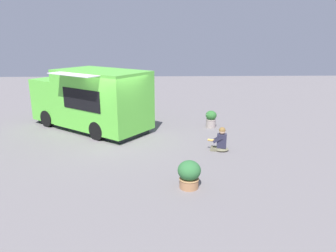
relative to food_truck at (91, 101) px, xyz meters
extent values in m
plane|color=slate|center=(-1.30, 1.49, -1.25)|extent=(40.00, 40.00, 0.00)
cube|color=#61CF41|center=(-0.55, 0.42, 0.16)|extent=(4.44, 4.11, 2.40)
cube|color=#61CF41|center=(1.67, -1.27, -0.11)|extent=(2.61, 2.69, 1.86)
cube|color=black|center=(2.32, -1.77, 0.22)|extent=(1.09, 1.42, 0.71)
cube|color=black|center=(0.12, 1.30, 0.30)|extent=(1.73, 1.32, 0.84)
cube|color=silver|center=(0.29, 1.53, 1.32)|extent=(2.23, 1.90, 0.03)
cube|color=black|center=(0.11, -0.09, -1.14)|extent=(5.29, 4.61, 0.21)
cylinder|color=black|center=(0.89, -1.92, -0.87)|extent=(0.73, 0.63, 0.75)
cylinder|color=black|center=(2.09, -0.35, -0.87)|extent=(0.73, 0.63, 0.75)
cylinder|color=black|center=(-1.71, 0.05, -0.87)|extent=(0.73, 0.63, 0.75)
cylinder|color=black|center=(-0.51, 1.63, -0.87)|extent=(0.73, 0.63, 0.75)
ellipsoid|color=#6E6A50|center=(-5.17, 3.00, -1.19)|extent=(0.61, 0.55, 0.11)
cube|color=#6E6A50|center=(-5.00, 2.86, -1.19)|extent=(0.38, 0.19, 0.11)
cube|color=#6E6A50|center=(-4.95, 3.05, -1.19)|extent=(0.38, 0.19, 0.11)
cube|color=#29283D|center=(-5.17, 3.00, -0.88)|extent=(0.37, 0.29, 0.51)
sphere|color=#DFB18B|center=(-5.17, 3.00, -0.52)|extent=(0.23, 0.23, 0.23)
sphere|color=brown|center=(-5.17, 3.00, -0.49)|extent=(0.23, 0.23, 0.23)
cube|color=#29283D|center=(-5.06, 2.87, -0.81)|extent=(0.35, 0.17, 0.27)
cube|color=#29283D|center=(-5.01, 3.07, -0.81)|extent=(0.35, 0.17, 0.27)
cylinder|color=gold|center=(-4.87, 2.93, -0.88)|extent=(0.38, 0.24, 0.08)
cube|color=#5AA453|center=(-4.87, 2.93, -0.87)|extent=(0.31, 0.18, 0.02)
cylinder|color=#AC784F|center=(-3.74, 5.82, -1.11)|extent=(0.52, 0.52, 0.27)
torus|color=#AC7C4D|center=(-3.74, 5.82, -0.99)|extent=(0.54, 0.54, 0.04)
ellipsoid|color=#306E37|center=(-3.74, 5.82, -0.74)|extent=(0.63, 0.63, 0.53)
sphere|color=#F9E84C|center=(-3.83, 6.03, -0.62)|extent=(0.06, 0.06, 0.06)
sphere|color=#F9E15B|center=(-3.72, 5.62, -0.59)|extent=(0.07, 0.07, 0.07)
sphere|color=#F4CD4F|center=(-3.50, 5.72, -0.67)|extent=(0.09, 0.09, 0.09)
sphere|color=#F0D75E|center=(-3.65, 5.64, -0.59)|extent=(0.08, 0.08, 0.08)
sphere|color=#F9CE60|center=(-3.97, 5.73, -0.68)|extent=(0.09, 0.09, 0.09)
cylinder|color=#A3938E|center=(-5.27, 0.01, -1.06)|extent=(0.43, 0.43, 0.37)
torus|color=#A5938B|center=(-5.27, 0.01, -0.89)|extent=(0.46, 0.46, 0.04)
ellipsoid|color=#2F6E2F|center=(-5.27, 0.01, -0.69)|extent=(0.49, 0.49, 0.41)
sphere|color=white|center=(-5.28, -0.17, -0.61)|extent=(0.06, 0.06, 0.06)
sphere|color=white|center=(-5.09, 0.09, -0.64)|extent=(0.08, 0.08, 0.08)
sphere|color=white|center=(-5.38, 0.18, -0.63)|extent=(0.07, 0.07, 0.07)
sphere|color=white|center=(-5.36, 0.20, -0.66)|extent=(0.06, 0.06, 0.06)
camera|label=1|loc=(-2.93, 13.59, 2.73)|focal=33.77mm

